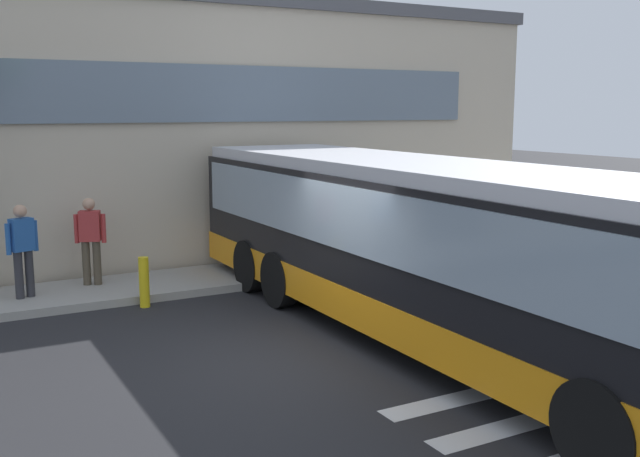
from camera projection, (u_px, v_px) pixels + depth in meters
ground_plane at (303, 354)px, 10.58m from camera, size 80.00×90.00×0.02m
terminal_building at (81, 128)px, 19.77m from camera, size 20.97×13.80×5.97m
boarding_curb at (192, 281)px, 14.71m from camera, size 23.17×2.00×0.15m
bus_main_foreground at (432, 254)px, 10.97m from camera, size 3.09×12.52×2.70m
passenger_near_column at (22, 246)px, 12.98m from camera, size 0.56×0.34×1.68m
passenger_by_doorway at (90, 237)px, 13.94m from camera, size 0.55×0.35×1.68m
safety_bollard_yellow at (144, 282)px, 12.99m from camera, size 0.18×0.18×0.90m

